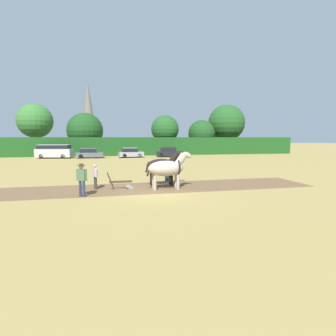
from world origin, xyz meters
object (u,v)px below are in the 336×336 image
tree_left (85,131)px  farmer_onlooker_left (82,177)px  draft_horse_lead_right (163,165)px  tree_far_left (35,121)px  plow (123,184)px  draft_horse_lead_left (168,168)px  parked_car_left (89,153)px  farmer_at_plow (95,175)px  tree_center_right (226,123)px  parked_van (54,151)px  tree_center (202,133)px  farmer_beside_team (167,168)px  church_spire (88,112)px  parked_car_center_left (131,153)px  tree_center_left (165,129)px  parked_car_center (169,152)px

tree_left → farmer_onlooker_left: tree_left is taller
tree_left → draft_horse_lead_right: tree_left is taller
tree_far_left → plow: (14.28, -35.64, -5.81)m
draft_horse_lead_left → parked_car_left: size_ratio=0.72×
farmer_at_plow → draft_horse_lead_right: bearing=-11.2°
tree_far_left → tree_center_right: size_ratio=0.93×
tree_far_left → parked_van: size_ratio=1.69×
parked_van → tree_far_left: bearing=127.6°
tree_left → tree_center: bearing=-5.3°
plow → farmer_beside_team: farmer_beside_team is taller
farmer_at_plow → church_spire: bearing=78.2°
farmer_at_plow → parked_car_center_left: 25.54m
parked_car_left → tree_center_right: bearing=20.4°
farmer_beside_team → tree_center_left: bearing=52.9°
tree_center_left → tree_center: tree_center_left is taller
church_spire → plow: 73.66m
tree_far_left → tree_center: (30.95, -1.85, -2.18)m
tree_far_left → draft_horse_lead_right: 39.11m
farmer_at_plow → parked_car_center: bearing=51.4°
tree_center → draft_horse_lead_left: size_ratio=2.29×
farmer_beside_team → parked_van: bearing=91.2°
plow → farmer_onlooker_left: farmer_onlooker_left is taller
tree_left → parked_car_left: (1.55, -10.11, -3.70)m
farmer_at_plow → parked_car_center_left: bearing=64.6°
farmer_at_plow → farmer_beside_team: bearing=5.4°
tree_center → tree_center_left: bearing=-179.1°
parked_van → parked_car_center_left: 11.51m
tree_center_right → farmer_at_plow: tree_center_right is taller
tree_far_left → church_spire: size_ratio=0.43×
draft_horse_lead_left → draft_horse_lead_right: (-0.03, 1.35, 0.03)m
tree_left → draft_horse_lead_left: bearing=-77.1°
tree_left → parked_car_center_left: tree_left is taller
tree_center_right → draft_horse_lead_right: bearing=-119.8°
tree_center_left → farmer_at_plow: bearing=-108.0°
tree_center → parked_car_center: (-8.30, -8.20, -3.19)m
church_spire → parked_van: size_ratio=3.91×
draft_horse_lead_right → tree_center_right: bearing=59.2°
farmer_at_plow → parked_car_left: size_ratio=0.38×
church_spire → draft_horse_lead_right: size_ratio=8.04×
church_spire → parked_car_center_left: bearing=-77.7°
tree_far_left → farmer_at_plow: 37.92m
church_spire → parked_car_center: bearing=-70.6°
plow → parked_car_left: size_ratio=0.40×
tree_center_right → farmer_onlooker_left: bearing=-123.6°
tree_center_right → parked_car_left: tree_center_right is taller
tree_left → parked_van: bearing=-111.3°
tree_center_left → tree_center: size_ratio=1.12×
parked_car_center_left → tree_far_left: bearing=140.3°
farmer_onlooker_left → draft_horse_lead_left: bearing=-44.5°
tree_center → tree_left: bearing=174.7°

